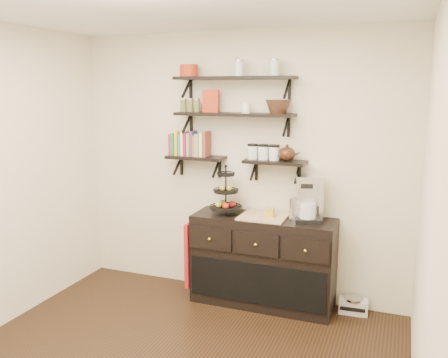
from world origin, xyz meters
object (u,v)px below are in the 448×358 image
coffee_maker (309,199)px  sideboard (263,261)px  radio (353,306)px  fruit_stand (226,198)px

coffee_maker → sideboard: bearing=167.7°
coffee_maker → radio: coffee_maker is taller
fruit_stand → coffee_maker: fruit_stand is taller
sideboard → fruit_stand: size_ratio=2.97×
fruit_stand → sideboard: bearing=-0.5°
radio → fruit_stand: bearing=-179.5°
sideboard → fruit_stand: bearing=179.5°
sideboard → coffee_maker: coffee_maker is taller
coffee_maker → radio: bearing=-6.5°
sideboard → radio: (0.88, 0.11, -0.37)m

